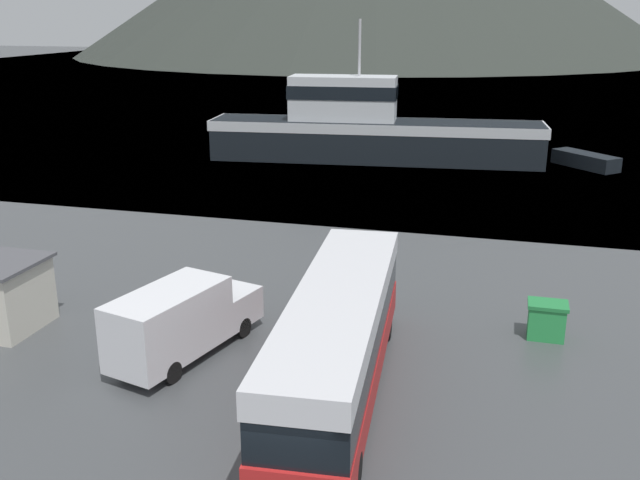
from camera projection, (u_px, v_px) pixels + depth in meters
water_surface at (495, 67)px, 146.82m from camera, size 240.00×240.00×0.00m
tour_bus at (338, 338)px, 20.53m from camera, size 3.36×12.03×3.32m
delivery_van at (181, 320)px, 23.08m from camera, size 3.36×6.30×2.49m
fishing_boat at (369, 129)px, 53.82m from camera, size 25.28×6.83×10.36m
storage_bin at (547, 320)px, 24.61m from camera, size 1.35×0.99×1.30m
dock_kiosk at (2, 295)px, 25.20m from camera, size 2.74×2.98×2.52m
small_boat at (585, 160)px, 51.84m from camera, size 4.69×4.79×1.04m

